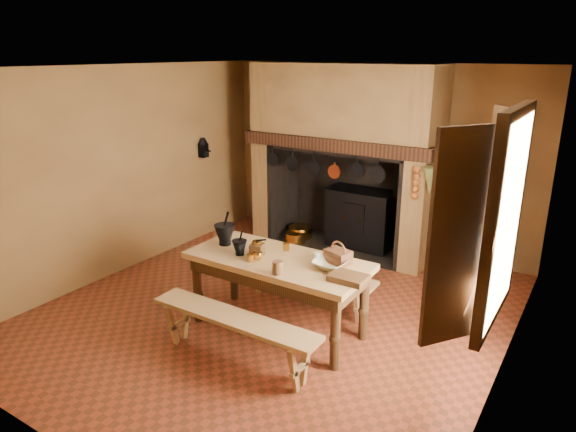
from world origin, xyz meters
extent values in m
plane|color=maroon|center=(0.00, 0.00, 0.00)|extent=(5.50, 5.50, 0.00)
plane|color=silver|center=(0.00, 0.00, 2.80)|extent=(5.50, 5.50, 0.00)
cube|color=olive|center=(0.00, 2.75, 1.40)|extent=(5.00, 0.02, 2.80)
cube|color=olive|center=(-2.50, 0.00, 1.40)|extent=(0.02, 5.50, 2.80)
cube|color=olive|center=(2.50, 0.00, 1.40)|extent=(0.02, 5.50, 2.80)
cube|color=olive|center=(0.00, -2.75, 1.40)|extent=(5.00, 0.02, 2.80)
cube|color=olive|center=(-1.55, 2.30, 1.40)|extent=(0.30, 0.90, 2.80)
cube|color=olive|center=(0.95, 2.30, 1.40)|extent=(0.30, 0.90, 2.80)
cube|color=olive|center=(-0.30, 2.30, 2.20)|extent=(2.20, 0.90, 1.20)
cube|color=black|center=(-0.30, 1.90, 1.69)|extent=(2.95, 0.22, 0.18)
cube|color=black|center=(-0.30, 2.72, 0.80)|extent=(2.20, 0.06, 1.60)
cube|color=black|center=(-0.30, 2.30, 0.01)|extent=(2.20, 0.90, 0.02)
cube|color=black|center=(-0.05, 2.45, 0.45)|extent=(1.00, 0.50, 0.90)
cube|color=black|center=(-0.05, 2.43, 0.92)|extent=(1.04, 0.54, 0.04)
cube|color=black|center=(-0.05, 2.19, 0.55)|extent=(0.35, 0.02, 0.45)
cylinder|color=black|center=(0.50, 2.45, 1.25)|extent=(0.10, 0.10, 0.70)
cylinder|color=#BC802B|center=(-0.20, 2.17, 0.55)|extent=(0.03, 0.03, 0.03)
cylinder|color=#BC802B|center=(0.10, 2.17, 0.55)|extent=(0.03, 0.03, 0.03)
cylinder|color=#BC802B|center=(-1.05, 2.30, 0.10)|extent=(0.40, 0.40, 0.20)
cylinder|color=#BC802B|center=(-1.00, 2.05, 0.09)|extent=(0.34, 0.34, 0.18)
cube|color=black|center=(-1.25, 2.40, 0.08)|extent=(0.18, 0.18, 0.16)
cone|color=olive|center=(1.18, 1.79, 1.38)|extent=(0.20, 0.20, 0.35)
cube|color=white|center=(2.48, -0.40, 1.70)|extent=(0.02, 1.00, 1.60)
cube|color=#3C2513|center=(2.45, -0.40, 2.54)|extent=(0.08, 1.16, 0.08)
cube|color=#3C2513|center=(2.45, -0.40, 0.86)|extent=(0.08, 1.16, 0.08)
cube|color=#3C2513|center=(2.25, -1.08, 1.70)|extent=(0.29, 0.39, 1.60)
cube|color=#3C2513|center=(2.25, 0.28, 1.70)|extent=(0.29, 0.39, 1.60)
cube|color=black|center=(-2.42, 1.55, 1.45)|extent=(0.12, 0.12, 0.22)
cone|color=black|center=(-2.42, 1.55, 1.60)|extent=(0.16, 0.16, 0.10)
cylinder|color=black|center=(-2.33, 1.55, 1.45)|extent=(0.12, 0.02, 0.02)
cube|color=tan|center=(0.26, -0.34, 0.82)|extent=(1.97, 0.88, 0.07)
cube|color=#3C2513|center=(0.26, -0.34, 0.71)|extent=(1.84, 0.74, 0.15)
cylinder|color=#3C2513|center=(-0.62, -0.67, 0.39)|extent=(0.10, 0.10, 0.79)
cylinder|color=#3C2513|center=(1.13, -0.67, 0.39)|extent=(0.10, 0.10, 0.79)
cylinder|color=#3C2513|center=(-0.62, -0.01, 0.39)|extent=(0.10, 0.10, 0.79)
cylinder|color=#3C2513|center=(1.13, -0.01, 0.39)|extent=(0.10, 0.10, 0.79)
cube|color=tan|center=(0.26, -1.11, 0.50)|extent=(1.84, 0.32, 0.05)
cube|color=tan|center=(0.26, 0.32, 0.46)|extent=(1.70, 0.30, 0.04)
cylinder|color=black|center=(-0.47, -0.33, 0.88)|extent=(0.14, 0.14, 0.04)
cone|color=black|center=(-0.47, -0.33, 0.99)|extent=(0.24, 0.24, 0.20)
cylinder|color=black|center=(-0.44, -0.33, 1.16)|extent=(0.09, 0.03, 0.19)
cylinder|color=black|center=(-0.14, -0.48, 0.87)|extent=(0.10, 0.10, 0.03)
cone|color=black|center=(-0.14, -0.48, 0.95)|extent=(0.16, 0.16, 0.14)
cylinder|color=black|center=(-0.12, -0.48, 1.07)|extent=(0.07, 0.04, 0.13)
cube|color=#3C2513|center=(0.03, -0.40, 0.92)|extent=(0.16, 0.16, 0.14)
cylinder|color=#BC802B|center=(0.03, -0.40, 1.01)|extent=(0.10, 0.10, 0.03)
cylinder|color=black|center=(0.09, -0.40, 1.05)|extent=(0.12, 0.04, 0.04)
cylinder|color=#BC802B|center=(0.07, -0.56, 0.89)|extent=(0.09, 0.09, 0.08)
cylinder|color=#BC802B|center=(0.21, -0.10, 0.90)|extent=(0.09, 0.09, 0.08)
imported|color=#B9B48E|center=(0.84, -0.27, 0.90)|extent=(0.33, 0.33, 0.08)
cylinder|color=#52331E|center=(0.48, -0.68, 0.92)|extent=(0.14, 0.14, 0.14)
cylinder|color=beige|center=(0.68, -0.24, 0.92)|extent=(0.09, 0.09, 0.12)
cube|color=#532E19|center=(0.86, -0.11, 0.93)|extent=(0.30, 0.25, 0.14)
torus|color=#532E19|center=(0.86, -0.11, 1.00)|extent=(0.20, 0.08, 0.20)
cube|color=#3C2513|center=(1.14, -0.44, 0.88)|extent=(0.35, 0.25, 0.06)
imported|color=#BC802B|center=(0.10, -0.49, 0.90)|extent=(0.12, 0.12, 0.08)
camera|label=1|loc=(3.08, -4.55, 2.97)|focal=32.00mm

